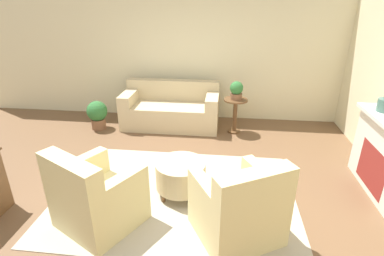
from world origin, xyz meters
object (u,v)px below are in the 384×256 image
couch (171,110)px  armchair_right (239,209)px  ottoman_table (181,175)px  potted_plant_on_side_table (236,90)px  potted_plant_floor (97,113)px  side_table (235,110)px  armchair_left (95,198)px

couch → armchair_right: bearing=-66.9°
ottoman_table → potted_plant_on_side_table: (0.73, 2.15, 0.55)m
armchair_right → potted_plant_floor: size_ratio=1.93×
potted_plant_on_side_table → potted_plant_floor: potted_plant_on_side_table is taller
armchair_right → side_table: armchair_right is taller
armchair_left → potted_plant_on_side_table: (1.60, 2.84, 0.48)m
armchair_left → armchair_right: bearing=0.0°
armchair_left → ottoman_table: 1.11m
armchair_left → potted_plant_floor: bearing=112.5°
potted_plant_on_side_table → armchair_left: bearing=-119.3°
armchair_left → armchair_right: (1.61, 0.00, 0.00)m
couch → armchair_left: size_ratio=1.73×
couch → potted_plant_floor: (-1.43, -0.34, -0.01)m
potted_plant_on_side_table → potted_plant_floor: bearing=-176.9°
armchair_left → armchair_right: size_ratio=1.00×
couch → armchair_left: 3.05m
ottoman_table → armchair_left: bearing=-141.3°
potted_plant_floor → side_table: bearing=3.1°
couch → side_table: bearing=-8.6°
couch → potted_plant_on_side_table: (1.29, -0.20, 0.52)m
ottoman_table → potted_plant_floor: (-1.98, 2.00, 0.02)m
couch → potted_plant_floor: bearing=-166.5°
ottoman_table → potted_plant_floor: 2.81m
armchair_right → potted_plant_floor: 3.83m
ottoman_table → potted_plant_on_side_table: 2.33m
potted_plant_floor → potted_plant_on_side_table: bearing=3.1°
armchair_right → couch: bearing=113.1°
ottoman_table → side_table: side_table is taller
armchair_right → side_table: (-0.01, 2.84, 0.08)m
armchair_right → potted_plant_on_side_table: 2.88m
couch → ottoman_table: size_ratio=2.92×
couch → side_table: size_ratio=2.83×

